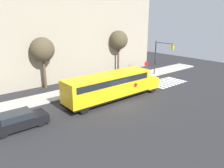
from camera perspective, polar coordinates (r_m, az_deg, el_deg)
The scene contains 10 objects.
ground_plane at distance 22.47m, azimuth 2.55°, elevation -5.29°, with size 60.00×60.00×0.00m, color #28282B.
sidewalk_strip at distance 27.31m, azimuth -6.61°, elevation -1.13°, with size 44.00×3.00×0.15m.
building_backdrop at distance 31.70m, azimuth -13.65°, elevation 13.38°, with size 32.00×4.00×13.56m.
crosswalk_stripes at distance 30.81m, azimuth 13.94°, elevation 0.42°, with size 5.40×3.20×0.01m.
school_bus at distance 22.94m, azimuth -0.17°, elevation -0.31°, with size 11.65×2.57×2.92m.
parked_car at distance 18.93m, azimuth -23.24°, elevation -8.76°, with size 4.30×1.71×1.45m.
stop_sign at distance 32.33m, azimuth 8.93°, elevation 4.54°, with size 0.77×0.10×2.48m.
traffic_light at distance 33.15m, azimuth 12.68°, elevation 7.83°, with size 0.28×3.22×5.25m.
tree_near_sidewalk at distance 34.32m, azimuth 1.69°, elevation 11.34°, with size 2.89×2.89×6.64m.
tree_far_sidewalk at distance 27.82m, azimuth -17.75°, elevation 8.45°, with size 2.92×2.92×6.29m.
Camera 1 is at (-13.99, -15.40, 8.48)m, focal length 35.00 mm.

